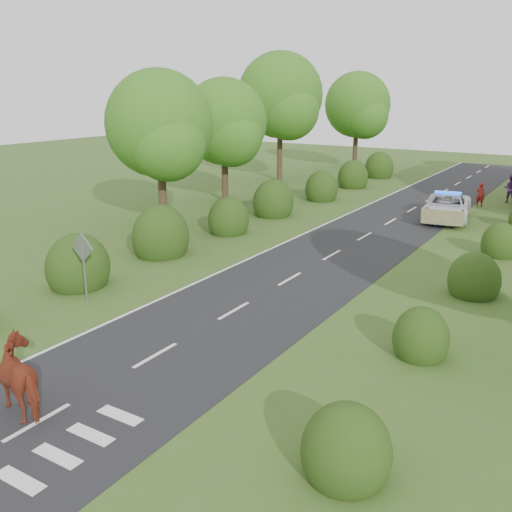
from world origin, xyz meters
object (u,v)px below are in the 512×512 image
Objects in this scene: road_sign at (83,257)px; pedestrian_purple at (511,189)px; police_van at (447,207)px; pedestrian_red at (480,195)px; cow at (27,381)px.

road_sign reaches higher than pedestrian_purple.
pedestrian_red is at bearing 70.89° from police_van.
pedestrian_red is (8.37, 25.36, -0.89)m from road_sign.
police_van is (7.50, 20.35, -0.91)m from road_sign.
road_sign reaches higher than cow.
road_sign is at bearing -133.62° from cow.
cow is 0.37× the size of police_van.
cow is at bearing -52.59° from road_sign.
cow is 33.92m from pedestrian_purple.
pedestrian_purple is at bearing 179.80° from cow.
road_sign reaches higher than pedestrian_red.
pedestrian_red is at bearing -178.35° from cow.
pedestrian_purple reaches higher than pedestrian_red.
road_sign is 26.72m from pedestrian_red.
cow is 1.13× the size of pedestrian_purple.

